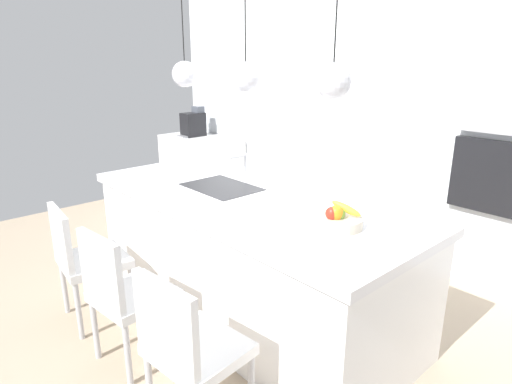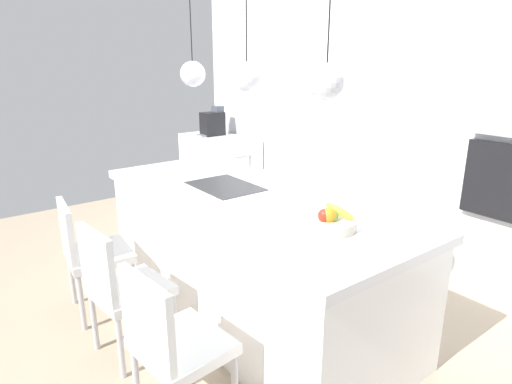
{
  "view_description": "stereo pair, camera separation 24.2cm",
  "coord_description": "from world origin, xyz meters",
  "px_view_note": "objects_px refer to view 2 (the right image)",
  "views": [
    {
      "loc": [
        2.2,
        -1.88,
        1.82
      ],
      "look_at": [
        0.1,
        0.0,
        0.95
      ],
      "focal_mm": 30.56,
      "sensor_mm": 36.0,
      "label": 1
    },
    {
      "loc": [
        2.35,
        -1.7,
        1.82
      ],
      "look_at": [
        0.1,
        0.0,
        0.95
      ],
      "focal_mm": 30.56,
      "sensor_mm": 36.0,
      "label": 2
    }
  ],
  "objects_px": {
    "oven": "(504,182)",
    "chair_far": "(171,341)",
    "fruit_bowl": "(330,222)",
    "chair_near": "(89,250)",
    "coffee_machine": "(213,123)",
    "chair_middle": "(120,285)"
  },
  "relations": [
    {
      "from": "coffee_machine",
      "to": "chair_middle",
      "type": "xyz_separation_m",
      "value": [
        2.51,
        -2.22,
        -0.51
      ]
    },
    {
      "from": "fruit_bowl",
      "to": "coffee_machine",
      "type": "relative_size",
      "value": 0.77
    },
    {
      "from": "coffee_machine",
      "to": "oven",
      "type": "bearing_deg",
      "value": 4.78
    },
    {
      "from": "oven",
      "to": "chair_far",
      "type": "xyz_separation_m",
      "value": [
        -0.36,
        -2.51,
        -0.46
      ]
    },
    {
      "from": "fruit_bowl",
      "to": "chair_near",
      "type": "xyz_separation_m",
      "value": [
        -1.44,
        -0.93,
        -0.45
      ]
    },
    {
      "from": "oven",
      "to": "chair_far",
      "type": "relative_size",
      "value": 0.64
    },
    {
      "from": "chair_middle",
      "to": "coffee_machine",
      "type": "bearing_deg",
      "value": 138.51
    },
    {
      "from": "chair_far",
      "to": "chair_near",
      "type": "bearing_deg",
      "value": 179.94
    },
    {
      "from": "chair_near",
      "to": "chair_middle",
      "type": "bearing_deg",
      "value": -0.28
    },
    {
      "from": "fruit_bowl",
      "to": "oven",
      "type": "bearing_deg",
      "value": 82.16
    },
    {
      "from": "chair_far",
      "to": "fruit_bowl",
      "type": "bearing_deg",
      "value": 81.31
    },
    {
      "from": "chair_near",
      "to": "chair_middle",
      "type": "relative_size",
      "value": 0.98
    },
    {
      "from": "chair_near",
      "to": "chair_far",
      "type": "xyz_separation_m",
      "value": [
        1.3,
        -0.0,
        -0.01
      ]
    },
    {
      "from": "chair_far",
      "to": "chair_middle",
      "type": "bearing_deg",
      "value": -179.87
    },
    {
      "from": "fruit_bowl",
      "to": "chair_near",
      "type": "height_order",
      "value": "fruit_bowl"
    },
    {
      "from": "coffee_machine",
      "to": "chair_near",
      "type": "height_order",
      "value": "coffee_machine"
    },
    {
      "from": "chair_middle",
      "to": "oven",
      "type": "bearing_deg",
      "value": 67.47
    },
    {
      "from": "chair_near",
      "to": "chair_far",
      "type": "height_order",
      "value": "chair_far"
    },
    {
      "from": "coffee_machine",
      "to": "oven",
      "type": "relative_size",
      "value": 0.68
    },
    {
      "from": "fruit_bowl",
      "to": "coffee_machine",
      "type": "distance_m",
      "value": 3.57
    },
    {
      "from": "coffee_machine",
      "to": "fruit_bowl",
      "type": "bearing_deg",
      "value": -21.1
    },
    {
      "from": "oven",
      "to": "chair_middle",
      "type": "height_order",
      "value": "oven"
    }
  ]
}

